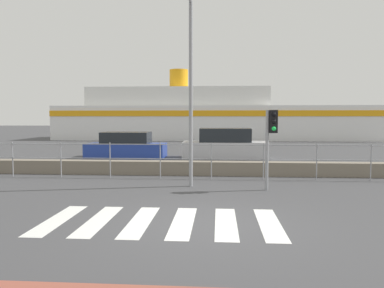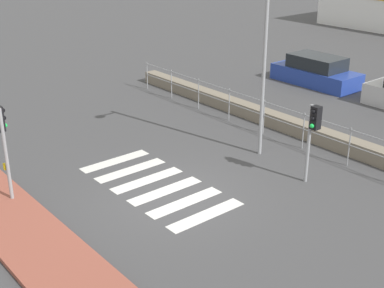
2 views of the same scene
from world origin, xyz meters
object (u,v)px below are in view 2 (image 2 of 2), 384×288
object	(u,v)px
streetlamp	(261,47)
parked_car_blue	(316,72)
traffic_light_far	(313,127)
traffic_light_near	(2,134)

from	to	relation	value
streetlamp	parked_car_blue	distance (m)	9.78
streetlamp	traffic_light_far	bearing A→B (deg)	-6.79
traffic_light_far	parked_car_blue	world-z (taller)	traffic_light_far
traffic_light_near	parked_car_blue	xyz separation A→B (m)	(-1.96, 15.84, -1.39)
traffic_light_near	traffic_light_far	bearing A→B (deg)	57.64
streetlamp	parked_car_blue	size ratio (longest dim) A/B	1.39
traffic_light_near	streetlamp	world-z (taller)	streetlamp
traffic_light_far	parked_car_blue	bearing A→B (deg)	127.18
traffic_light_near	parked_car_blue	size ratio (longest dim) A/B	0.65
traffic_light_near	traffic_light_far	world-z (taller)	traffic_light_near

